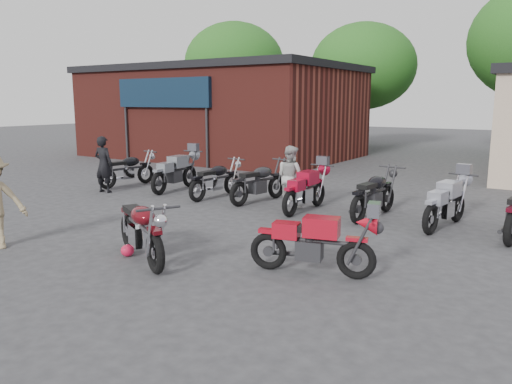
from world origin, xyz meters
The scene contains 16 objects.
ground centered at (0.00, 0.00, 0.00)m, with size 90.00×90.00×0.00m, color #333335.
brick_building centered at (-9.00, 14.00, 2.00)m, with size 12.00×8.00×4.00m, color maroon.
tree_0 centered at (-14.00, 22.00, 4.10)m, with size 6.56×6.56×8.20m, color #1F5B18, non-canonical shape.
tree_1 centered at (-5.00, 22.00, 3.70)m, with size 5.92×5.92×7.40m, color #1F5B18, non-canonical shape.
vintage_motorcycle centered at (-0.20, 0.03, 0.62)m, with size 2.12×0.70×1.23m, color #550A11, non-canonical shape.
sportbike centered at (2.52, 1.01, 0.56)m, with size 1.92×0.63×1.11m, color red, non-canonical shape.
helmet centered at (-0.60, 0.06, 0.11)m, with size 0.23×0.23×0.21m, color red.
person_dark centered at (-5.86, 4.02, 0.83)m, with size 0.61×0.40×1.66m, color black.
person_light centered at (-0.24, 5.20, 0.79)m, with size 0.76×0.59×1.57m, color #ACACA8.
row_bike_0 centered at (-6.11, 5.17, 0.58)m, with size 2.00×0.66×1.16m, color black, non-canonical shape.
row_bike_1 centered at (-4.30, 5.39, 0.62)m, with size 2.15×0.71×1.25m, color gray, non-canonical shape.
row_bike_2 centered at (-2.57, 5.14, 0.57)m, with size 1.96×0.65×1.14m, color black, non-canonical shape.
row_bike_3 centered at (-1.25, 5.31, 0.60)m, with size 2.06×0.68×1.20m, color black, non-canonical shape.
row_bike_4 centered at (0.30, 5.00, 0.59)m, with size 2.02×0.67×1.17m, color #AF0E2B, non-canonical shape.
row_bike_5 centered at (1.94, 5.26, 0.61)m, with size 2.11×0.70×1.22m, color black, non-canonical shape.
row_bike_6 centered at (3.55, 5.17, 0.59)m, with size 2.04×0.67×1.18m, color #9698A4, non-canonical shape.
Camera 1 is at (5.84, -5.70, 2.68)m, focal length 35.00 mm.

